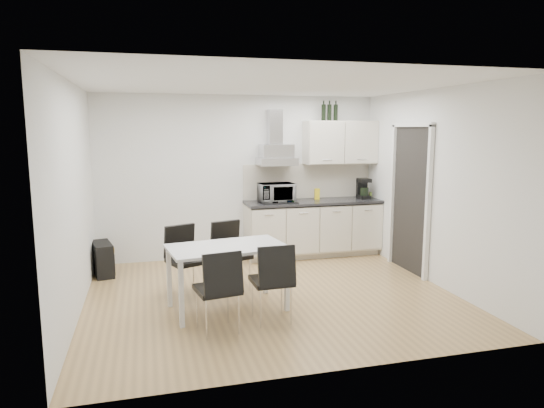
# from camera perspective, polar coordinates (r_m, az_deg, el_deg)

# --- Properties ---
(ground) EXTENTS (4.50, 4.50, 0.00)m
(ground) POSITION_cam_1_polar(r_m,az_deg,el_deg) (6.20, -0.09, -10.69)
(ground) COLOR tan
(ground) RESTS_ON ground
(wall_back) EXTENTS (4.50, 0.10, 2.60)m
(wall_back) POSITION_cam_1_polar(r_m,az_deg,el_deg) (7.83, -3.79, 3.17)
(wall_back) COLOR silver
(wall_back) RESTS_ON ground
(wall_front) EXTENTS (4.50, 0.10, 2.60)m
(wall_front) POSITION_cam_1_polar(r_m,az_deg,el_deg) (4.02, 7.14, -2.38)
(wall_front) COLOR silver
(wall_front) RESTS_ON ground
(wall_left) EXTENTS (0.10, 4.00, 2.60)m
(wall_left) POSITION_cam_1_polar(r_m,az_deg,el_deg) (5.76, -22.30, 0.44)
(wall_left) COLOR silver
(wall_left) RESTS_ON ground
(wall_right) EXTENTS (0.10, 4.00, 2.60)m
(wall_right) POSITION_cam_1_polar(r_m,az_deg,el_deg) (6.82, 18.55, 1.86)
(wall_right) COLOR silver
(wall_right) RESTS_ON ground
(ceiling) EXTENTS (4.50, 4.50, 0.00)m
(ceiling) POSITION_cam_1_polar(r_m,az_deg,el_deg) (5.87, -0.09, 13.98)
(ceiling) COLOR white
(ceiling) RESTS_ON wall_back
(doorway) EXTENTS (0.08, 1.04, 2.10)m
(doorway) POSITION_cam_1_polar(r_m,az_deg,el_deg) (7.29, 15.83, 0.44)
(doorway) COLOR white
(doorway) RESTS_ON ground
(kitchenette) EXTENTS (2.22, 0.64, 2.52)m
(kitchenette) POSITION_cam_1_polar(r_m,az_deg,el_deg) (7.95, 5.02, -0.17)
(kitchenette) COLOR beige
(kitchenette) RESTS_ON ground
(dining_table) EXTENTS (1.41, 0.93, 0.75)m
(dining_table) POSITION_cam_1_polar(r_m,az_deg,el_deg) (5.60, -5.32, -5.81)
(dining_table) COLOR white
(dining_table) RESTS_ON ground
(chair_far_left) EXTENTS (0.59, 0.63, 0.88)m
(chair_far_left) POSITION_cam_1_polar(r_m,az_deg,el_deg) (6.15, -9.97, -6.70)
(chair_far_left) COLOR black
(chair_far_left) RESTS_ON ground
(chair_far_right) EXTENTS (0.56, 0.60, 0.88)m
(chair_far_right) POSITION_cam_1_polar(r_m,az_deg,el_deg) (6.33, -4.75, -6.16)
(chair_far_right) COLOR black
(chair_far_right) RESTS_ON ground
(chair_near_left) EXTENTS (0.52, 0.57, 0.88)m
(chair_near_left) POSITION_cam_1_polar(r_m,az_deg,el_deg) (5.07, -6.46, -10.05)
(chair_near_left) COLOR black
(chair_near_left) RESTS_ON ground
(chair_near_right) EXTENTS (0.46, 0.51, 0.88)m
(chair_near_right) POSITION_cam_1_polar(r_m,az_deg,el_deg) (5.30, -0.06, -9.13)
(chair_near_right) COLOR black
(chair_near_right) RESTS_ON ground
(guitar_amp) EXTENTS (0.36, 0.60, 0.47)m
(guitar_amp) POSITION_cam_1_polar(r_m,az_deg,el_deg) (7.37, -19.29, -6.11)
(guitar_amp) COLOR black
(guitar_amp) RESTS_ON ground
(floor_speaker) EXTENTS (0.19, 0.17, 0.30)m
(floor_speaker) POSITION_cam_1_polar(r_m,az_deg,el_deg) (7.91, -4.78, -5.25)
(floor_speaker) COLOR black
(floor_speaker) RESTS_ON ground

